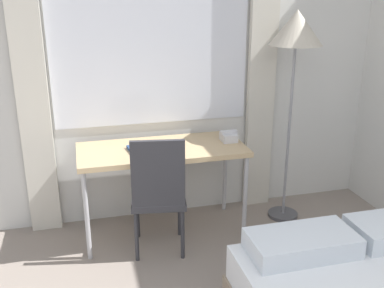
# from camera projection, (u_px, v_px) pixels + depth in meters

# --- Properties ---
(wall_back_with_window) EXTENTS (4.71, 0.13, 2.70)m
(wall_back_with_window) POSITION_uv_depth(u_px,v_px,m) (165.00, 62.00, 3.69)
(wall_back_with_window) COLOR silver
(wall_back_with_window) RESTS_ON ground_plane
(desk) EXTENTS (1.31, 0.59, 0.75)m
(desk) POSITION_uv_depth(u_px,v_px,m) (162.00, 154.00, 3.54)
(desk) COLOR tan
(desk) RESTS_ON ground_plane
(desk_chair) EXTENTS (0.46, 0.46, 0.95)m
(desk_chair) POSITION_uv_depth(u_px,v_px,m) (158.00, 191.00, 3.30)
(desk_chair) COLOR #333338
(desk_chair) RESTS_ON ground_plane
(standing_lamp) EXTENTS (0.42, 0.42, 1.78)m
(standing_lamp) POSITION_uv_depth(u_px,v_px,m) (296.00, 38.00, 3.51)
(standing_lamp) COLOR #4C4C51
(standing_lamp) RESTS_ON ground_plane
(telephone) EXTENTS (0.14, 0.14, 0.09)m
(telephone) POSITION_uv_depth(u_px,v_px,m) (229.00, 137.00, 3.66)
(telephone) COLOR silver
(telephone) RESTS_ON desk
(book) EXTENTS (0.23, 0.21, 0.02)m
(book) POSITION_uv_depth(u_px,v_px,m) (142.00, 148.00, 3.46)
(book) COLOR navy
(book) RESTS_ON desk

